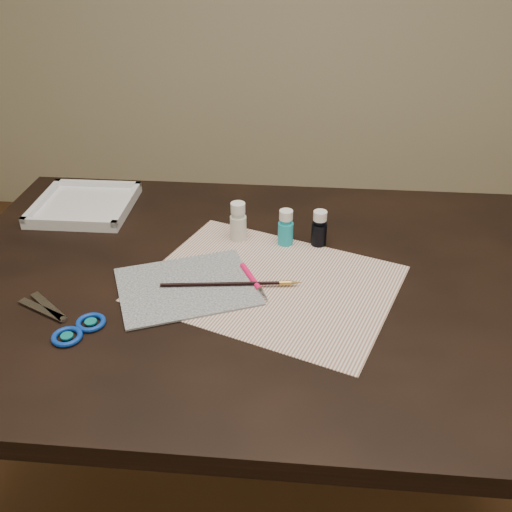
# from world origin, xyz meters

# --- Properties ---
(ground) EXTENTS (3.50, 3.50, 0.02)m
(ground) POSITION_xyz_m (0.00, 0.00, -0.01)
(ground) COLOR #422614
(ground) RESTS_ON ground
(table) EXTENTS (1.30, 0.90, 0.75)m
(table) POSITION_xyz_m (0.00, 0.00, 0.38)
(table) COLOR black
(table) RESTS_ON ground
(paper) EXTENTS (0.58, 0.51, 0.00)m
(paper) POSITION_xyz_m (0.03, -0.02, 0.75)
(paper) COLOR silver
(paper) RESTS_ON table
(canvas) EXTENTS (0.32, 0.29, 0.00)m
(canvas) POSITION_xyz_m (-0.13, -0.05, 0.75)
(canvas) COLOR black
(canvas) RESTS_ON paper
(paint_bottle_white) EXTENTS (0.04, 0.04, 0.09)m
(paint_bottle_white) POSITION_xyz_m (-0.05, 0.15, 0.80)
(paint_bottle_white) COLOR silver
(paint_bottle_white) RESTS_ON table
(paint_bottle_cyan) EXTENTS (0.04, 0.04, 0.08)m
(paint_bottle_cyan) POSITION_xyz_m (0.05, 0.14, 0.79)
(paint_bottle_cyan) COLOR #1CA9C2
(paint_bottle_cyan) RESTS_ON table
(paint_bottle_navy) EXTENTS (0.04, 0.04, 0.08)m
(paint_bottle_navy) POSITION_xyz_m (0.13, 0.14, 0.79)
(paint_bottle_navy) COLOR black
(paint_bottle_navy) RESTS_ON table
(paintbrush) EXTENTS (0.28, 0.04, 0.01)m
(paintbrush) POSITION_xyz_m (-0.04, -0.04, 0.76)
(paintbrush) COLOR black
(paintbrush) RESTS_ON canvas
(craft_knife) EXTENTS (0.07, 0.13, 0.01)m
(craft_knife) POSITION_xyz_m (0.00, -0.03, 0.76)
(craft_knife) COLOR #FF115D
(craft_knife) RESTS_ON paper
(scissors) EXTENTS (0.23, 0.19, 0.01)m
(scissors) POSITION_xyz_m (-0.36, -0.17, 0.76)
(scissors) COLOR silver
(scissors) RESTS_ON table
(palette_tray) EXTENTS (0.23, 0.23, 0.03)m
(palette_tray) POSITION_xyz_m (-0.45, 0.27, 0.76)
(palette_tray) COLOR white
(palette_tray) RESTS_ON table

